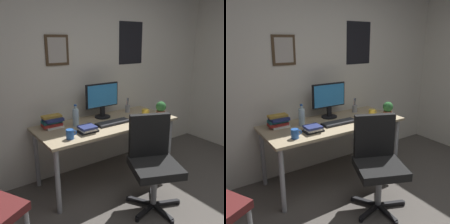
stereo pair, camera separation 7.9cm
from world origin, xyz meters
The scene contains 13 objects.
wall_back centered at (0.00, 2.15, 1.30)m, with size 4.40×0.10×2.60m.
desk centered at (0.03, 1.71, 0.65)m, with size 1.69×0.72×0.73m.
office_chair centered at (0.10, 1.00, 0.53)m, with size 0.60×0.61×0.95m.
monitor centered at (0.09, 1.91, 0.97)m, with size 0.46×0.20×0.43m.
keyboard centered at (0.06, 1.63, 0.74)m, with size 0.43×0.15×0.03m.
computer_mouse centered at (0.36, 1.64, 0.74)m, with size 0.06×0.11×0.04m.
water_bottle centered at (-0.34, 1.80, 0.83)m, with size 0.07×0.07×0.25m.
coffee_mug_near centered at (-0.56, 1.49, 0.77)m, with size 0.12×0.08×0.10m.
coffee_mug_far centered at (0.57, 1.64, 0.77)m, with size 0.12×0.08×0.09m.
potted_plant centered at (0.73, 1.51, 0.83)m, with size 0.13×0.13×0.19m.
pen_cup centered at (0.50, 1.91, 0.78)m, with size 0.07×0.07×0.20m.
book_stack_left centered at (-0.58, 1.90, 0.80)m, with size 0.23×0.18×0.15m.
book_stack_right centered at (-0.33, 1.55, 0.76)m, with size 0.21×0.16×0.07m.
Camera 1 is at (-1.56, -0.62, 1.66)m, focal length 39.88 mm.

